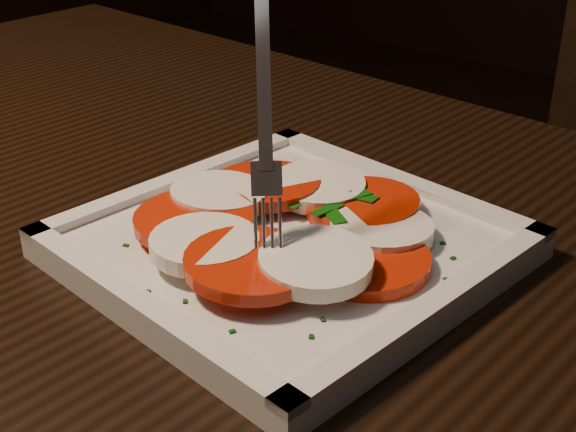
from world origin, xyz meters
TOP-DOWN VIEW (x-y plane):
  - table at (-0.01, 0.15)m, footprint 1.27×0.91m
  - plate at (0.08, 0.21)m, footprint 0.27×0.27m
  - caprese_salad at (0.08, 0.21)m, footprint 0.21×0.20m
  - fork at (0.07, 0.20)m, footprint 0.07×0.08m

SIDE VIEW (x-z plane):
  - table at x=-0.01m, z-range 0.28..1.03m
  - plate at x=0.08m, z-range 0.75..0.76m
  - caprese_salad at x=0.08m, z-range 0.76..0.79m
  - fork at x=0.07m, z-range 0.79..0.93m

